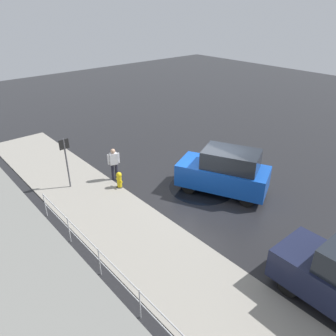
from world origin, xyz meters
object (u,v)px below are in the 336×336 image
(moving_hatchback, at_px, (225,172))
(fire_hydrant, at_px, (119,180))
(sign_post, at_px, (66,156))
(pedestrian, at_px, (114,162))

(moving_hatchback, xyz_separation_m, fire_hydrant, (3.35, 3.31, -0.63))
(fire_hydrant, height_order, sign_post, sign_post)
(fire_hydrant, relative_size, pedestrian, 0.50)
(sign_post, bearing_deg, pedestrian, -111.09)
(moving_hatchback, xyz_separation_m, sign_post, (4.87, 5.01, 0.55))
(pedestrian, bearing_deg, moving_hatchback, -143.38)
(moving_hatchback, bearing_deg, fire_hydrant, 44.68)
(fire_hydrant, height_order, pedestrian, pedestrian)
(fire_hydrant, bearing_deg, pedestrian, -17.81)
(moving_hatchback, distance_m, pedestrian, 5.14)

